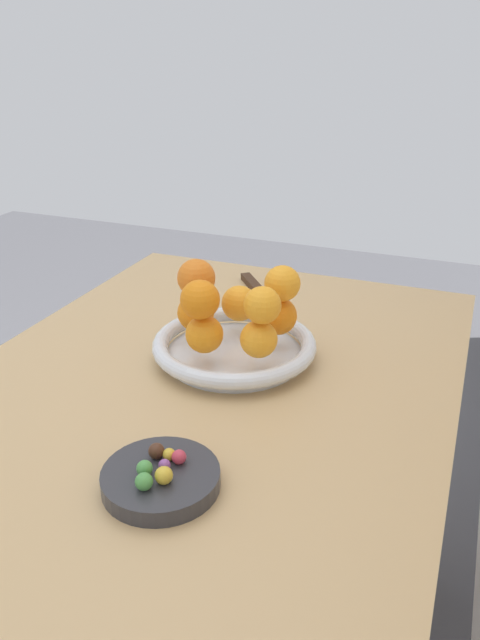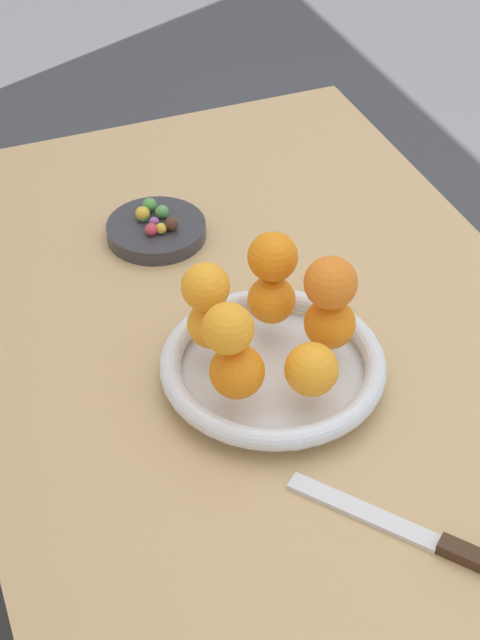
% 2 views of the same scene
% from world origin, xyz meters
% --- Properties ---
extents(dining_table, '(1.10, 0.76, 0.74)m').
position_xyz_m(dining_table, '(0.00, 0.00, 0.65)').
color(dining_table, tan).
rests_on(dining_table, ground_plane).
extents(fruit_bowl, '(0.27, 0.27, 0.04)m').
position_xyz_m(fruit_bowl, '(-0.11, 0.02, 0.76)').
color(fruit_bowl, silver).
rests_on(fruit_bowl, dining_table).
extents(candy_dish, '(0.14, 0.14, 0.02)m').
position_xyz_m(candy_dish, '(0.23, 0.06, 0.75)').
color(candy_dish, '#333338').
rests_on(candy_dish, dining_table).
extents(orange_0, '(0.06, 0.06, 0.06)m').
position_xyz_m(orange_0, '(-0.17, -0.00, 0.81)').
color(orange_0, orange).
rests_on(orange_0, fruit_bowl).
extents(orange_1, '(0.06, 0.06, 0.06)m').
position_xyz_m(orange_1, '(-0.11, -0.05, 0.81)').
color(orange_1, orange).
rests_on(orange_1, fruit_bowl).
extents(orange_2, '(0.06, 0.06, 0.06)m').
position_xyz_m(orange_2, '(-0.04, -0.01, 0.81)').
color(orange_2, orange).
rests_on(orange_2, fruit_bowl).
extents(orange_3, '(0.06, 0.06, 0.06)m').
position_xyz_m(orange_3, '(-0.06, 0.08, 0.81)').
color(orange_3, orange).
rests_on(orange_3, fruit_bowl).
extents(orange_4, '(0.06, 0.06, 0.06)m').
position_xyz_m(orange_4, '(-0.15, 0.08, 0.81)').
color(orange_4, orange).
rests_on(orange_4, fruit_bowl).
extents(orange_5, '(0.06, 0.06, 0.06)m').
position_xyz_m(orange_5, '(-0.11, -0.05, 0.87)').
color(orange_5, orange).
rests_on(orange_5, orange_1).
extents(orange_6, '(0.06, 0.06, 0.06)m').
position_xyz_m(orange_6, '(-0.04, -0.01, 0.87)').
color(orange_6, orange).
rests_on(orange_6, orange_2).
extents(orange_7, '(0.06, 0.06, 0.06)m').
position_xyz_m(orange_7, '(-0.06, 0.08, 0.87)').
color(orange_7, orange).
rests_on(orange_7, orange_3).
extents(orange_8, '(0.06, 0.06, 0.06)m').
position_xyz_m(orange_8, '(-0.14, 0.09, 0.87)').
color(orange_8, orange).
rests_on(orange_8, orange_4).
extents(candy_ball_0, '(0.01, 0.01, 0.01)m').
position_xyz_m(candy_ball_0, '(0.24, 0.07, 0.77)').
color(candy_ball_0, '#4C9947').
rests_on(candy_ball_0, candy_dish).
extents(candy_ball_1, '(0.01, 0.01, 0.01)m').
position_xyz_m(candy_ball_1, '(0.22, 0.06, 0.77)').
color(candy_ball_1, '#8C4C99').
rests_on(candy_ball_1, candy_dish).
extents(candy_ball_2, '(0.02, 0.02, 0.02)m').
position_xyz_m(candy_ball_2, '(0.26, 0.06, 0.77)').
color(candy_ball_2, '#4C9947').
rests_on(candy_ball_2, candy_dish).
extents(candy_ball_3, '(0.02, 0.02, 0.02)m').
position_xyz_m(candy_ball_3, '(0.24, 0.04, 0.77)').
color(candy_ball_3, '#4C9947').
rests_on(candy_ball_3, candy_dish).
extents(candy_ball_4, '(0.02, 0.02, 0.02)m').
position_xyz_m(candy_ball_4, '(0.24, 0.07, 0.77)').
color(candy_ball_4, gold).
rests_on(candy_ball_4, candy_dish).
extents(candy_ball_5, '(0.02, 0.02, 0.02)m').
position_xyz_m(candy_ball_5, '(0.20, 0.07, 0.77)').
color(candy_ball_5, '#C6384C').
rests_on(candy_ball_5, candy_dish).
extents(candy_ball_6, '(0.02, 0.02, 0.02)m').
position_xyz_m(candy_ball_6, '(0.20, 0.04, 0.77)').
color(candy_ball_6, '#472819').
rests_on(candy_ball_6, candy_dish).
extents(candy_ball_7, '(0.02, 0.02, 0.02)m').
position_xyz_m(candy_ball_7, '(0.20, 0.06, 0.77)').
color(candy_ball_7, gold).
rests_on(candy_ball_7, candy_dish).
extents(knife, '(0.22, 0.18, 0.01)m').
position_xyz_m(knife, '(-0.38, -0.04, 0.75)').
color(knife, '#3F2819').
rests_on(knife, dining_table).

